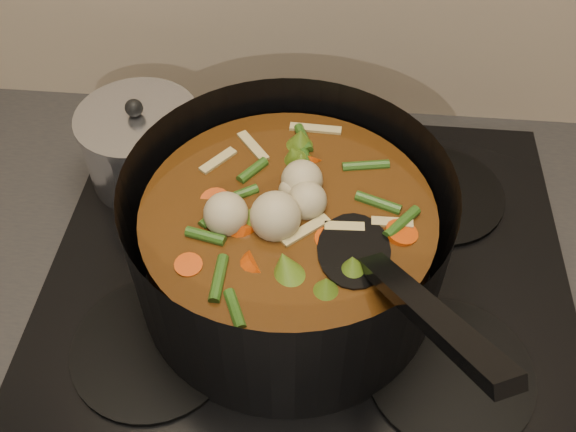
{
  "coord_description": "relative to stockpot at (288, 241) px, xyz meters",
  "views": [
    {
      "loc": [
        0.02,
        1.46,
        1.55
      ],
      "look_at": [
        -0.02,
        1.9,
        1.05
      ],
      "focal_mm": 40.0,
      "sensor_mm": 36.0,
      "label": 1
    }
  ],
  "objects": [
    {
      "name": "saucepan",
      "position": [
        -0.21,
        0.16,
        -0.03
      ],
      "size": [
        0.16,
        0.16,
        0.13
      ],
      "rotation": [
        0.0,
        0.0,
        0.42
      ],
      "color": "silver",
      "rests_on": "stovetop"
    },
    {
      "name": "counter",
      "position": [
        0.02,
        0.03,
        -0.55
      ],
      "size": [
        2.64,
        0.64,
        0.91
      ],
      "color": "brown",
      "rests_on": "ground"
    },
    {
      "name": "stovetop",
      "position": [
        0.02,
        0.03,
        -0.09
      ],
      "size": [
        0.62,
        0.54,
        0.03
      ],
      "color": "black",
      "rests_on": "counter"
    },
    {
      "name": "stockpot",
      "position": [
        0.0,
        0.0,
        0.0
      ],
      "size": [
        0.41,
        0.45,
        0.25
      ],
      "rotation": [
        0.0,
        0.0,
        0.23
      ],
      "color": "black",
      "rests_on": "stovetop"
    }
  ]
}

